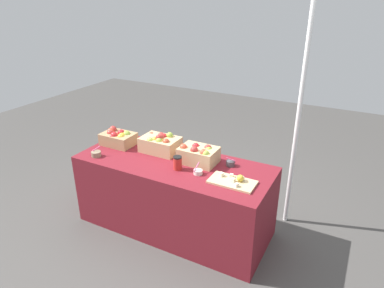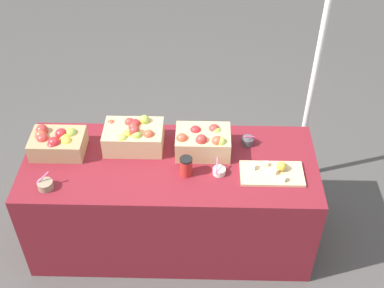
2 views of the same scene
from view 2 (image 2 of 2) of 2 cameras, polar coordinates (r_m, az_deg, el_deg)
name	(u,v)px [view 2 (image 2 of 2)]	position (r m, az deg, el deg)	size (l,w,h in m)	color
ground_plane	(173,235)	(3.79, -2.21, -10.21)	(10.00, 10.00, 0.00)	#474442
table	(171,201)	(3.50, -2.37, -6.44)	(1.90, 0.76, 0.74)	maroon
apple_crate_left	(57,142)	(3.38, -15.00, 0.20)	(0.34, 0.24, 0.18)	tan
apple_crate_middle	(134,136)	(3.32, -6.62, 0.92)	(0.38, 0.26, 0.20)	tan
apple_crate_right	(204,141)	(3.25, 1.40, 0.29)	(0.35, 0.25, 0.19)	tan
cutting_board_front	(273,172)	(3.19, 9.13, -3.18)	(0.40, 0.21, 0.08)	#D1B284
sample_bowl_near	(45,185)	(3.18, -16.26, -4.46)	(0.10, 0.09, 0.11)	gray
sample_bowl_mid	(219,171)	(3.15, 3.09, -3.07)	(0.08, 0.09, 0.10)	silver
sample_bowl_far	(248,141)	(3.37, 6.32, 0.34)	(0.09, 0.08, 0.10)	#4C4C51
coffee_cup	(186,166)	(3.12, -0.67, -2.54)	(0.08, 0.08, 0.13)	red
tent_pole	(317,64)	(3.61, 13.92, 8.83)	(0.04, 0.04, 2.18)	white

